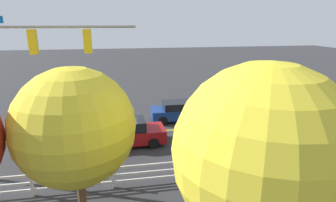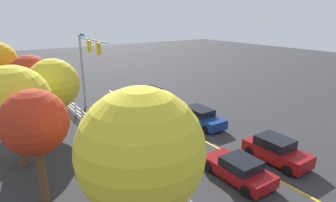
{
  "view_description": "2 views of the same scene",
  "coord_description": "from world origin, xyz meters",
  "px_view_note": "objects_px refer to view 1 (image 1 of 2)",
  "views": [
    {
      "loc": [
        -0.27,
        16.69,
        6.94
      ],
      "look_at": [
        -3.29,
        -0.05,
        2.02
      ],
      "focal_mm": 29.26,
      "sensor_mm": 36.0,
      "label": 1
    },
    {
      "loc": [
        -20.81,
        12.7,
        8.78
      ],
      "look_at": [
        -3.25,
        0.53,
        2.14
      ],
      "focal_mm": 29.75,
      "sensor_mm": 36.0,
      "label": 2
    }
  ],
  "objects_px": {
    "car_2": "(273,106)",
    "tree_0": "(263,153)",
    "car_1": "(303,123)",
    "car_4": "(67,116)",
    "tree_4": "(75,127)",
    "car_3": "(124,133)",
    "car_0": "(182,111)"
  },
  "relations": [
    {
      "from": "car_2",
      "to": "tree_0",
      "type": "distance_m",
      "value": 15.84
    },
    {
      "from": "car_1",
      "to": "car_4",
      "type": "relative_size",
      "value": 0.92
    },
    {
      "from": "car_4",
      "to": "tree_4",
      "type": "xyz_separation_m",
      "value": [
        -2.21,
        10.14,
        3.0
      ]
    },
    {
      "from": "car_2",
      "to": "tree_4",
      "type": "distance_m",
      "value": 16.59
    },
    {
      "from": "car_1",
      "to": "car_3",
      "type": "height_order",
      "value": "car_3"
    },
    {
      "from": "car_2",
      "to": "tree_0",
      "type": "height_order",
      "value": "tree_0"
    },
    {
      "from": "car_4",
      "to": "car_3",
      "type": "bearing_deg",
      "value": -46.48
    },
    {
      "from": "car_3",
      "to": "tree_0",
      "type": "relative_size",
      "value": 0.79
    },
    {
      "from": "car_2",
      "to": "car_3",
      "type": "relative_size",
      "value": 0.84
    },
    {
      "from": "car_0",
      "to": "car_3",
      "type": "height_order",
      "value": "car_3"
    },
    {
      "from": "car_3",
      "to": "car_1",
      "type": "bearing_deg",
      "value": 177.69
    },
    {
      "from": "car_0",
      "to": "car_2",
      "type": "xyz_separation_m",
      "value": [
        -7.23,
        0.11,
        0.03
      ]
    },
    {
      "from": "car_1",
      "to": "car_2",
      "type": "distance_m",
      "value": 3.47
    },
    {
      "from": "car_0",
      "to": "car_4",
      "type": "bearing_deg",
      "value": 179.13
    },
    {
      "from": "car_2",
      "to": "car_3",
      "type": "distance_m",
      "value": 11.96
    },
    {
      "from": "car_1",
      "to": "tree_0",
      "type": "bearing_deg",
      "value": 49.83
    },
    {
      "from": "car_2",
      "to": "car_3",
      "type": "height_order",
      "value": "car_3"
    },
    {
      "from": "tree_0",
      "to": "car_0",
      "type": "bearing_deg",
      "value": -94.86
    },
    {
      "from": "car_2",
      "to": "car_0",
      "type": "bearing_deg",
      "value": -179.77
    },
    {
      "from": "car_0",
      "to": "car_3",
      "type": "relative_size",
      "value": 0.94
    },
    {
      "from": "car_4",
      "to": "car_1",
      "type": "bearing_deg",
      "value": -15.81
    },
    {
      "from": "car_0",
      "to": "car_4",
      "type": "relative_size",
      "value": 1.02
    },
    {
      "from": "car_3",
      "to": "car_4",
      "type": "relative_size",
      "value": 1.09
    },
    {
      "from": "car_0",
      "to": "car_1",
      "type": "distance_m",
      "value": 8.12
    },
    {
      "from": "tree_0",
      "to": "car_4",
      "type": "bearing_deg",
      "value": -62.7
    },
    {
      "from": "car_0",
      "to": "car_2",
      "type": "height_order",
      "value": "car_2"
    },
    {
      "from": "car_1",
      "to": "car_4",
      "type": "distance_m",
      "value": 15.79
    },
    {
      "from": "car_0",
      "to": "tree_4",
      "type": "distance_m",
      "value": 11.87
    },
    {
      "from": "car_0",
      "to": "tree_0",
      "type": "distance_m",
      "value": 13.61
    },
    {
      "from": "car_2",
      "to": "tree_4",
      "type": "relative_size",
      "value": 0.72
    },
    {
      "from": "car_3",
      "to": "tree_4",
      "type": "xyz_separation_m",
      "value": [
        1.59,
        6.38,
        2.98
      ]
    },
    {
      "from": "tree_4",
      "to": "car_2",
      "type": "bearing_deg",
      "value": -143.09
    }
  ]
}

